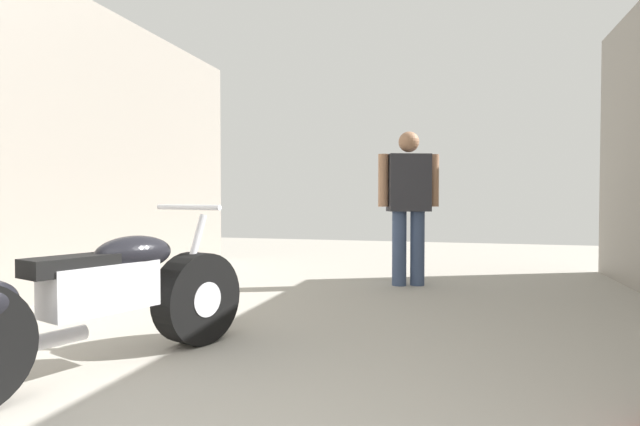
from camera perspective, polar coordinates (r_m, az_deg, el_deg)
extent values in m
plane|color=#9E998E|center=(4.09, 1.58, -12.31)|extent=(15.73, 15.73, 0.00)
cube|color=gray|center=(5.44, -29.21, 7.36)|extent=(0.08, 7.21, 3.10)
cylinder|color=black|center=(3.53, -13.89, -9.43)|extent=(0.39, 0.65, 0.62)
cylinder|color=silver|center=(3.53, -13.89, -9.43)|extent=(0.27, 0.29, 0.23)
cube|color=silver|center=(3.08, -23.76, -7.82)|extent=(0.42, 0.66, 0.27)
ellipsoid|color=black|center=(3.18, -20.53, -4.35)|extent=(0.40, 0.56, 0.21)
cube|color=black|center=(2.98, -26.65, -5.37)|extent=(0.35, 0.51, 0.10)
cylinder|color=silver|center=(3.46, -14.40, -4.80)|extent=(0.12, 0.25, 0.56)
cylinder|color=silver|center=(3.41, -14.92, 0.64)|extent=(0.58, 0.23, 0.03)
cylinder|color=silver|center=(3.12, -29.70, -12.80)|extent=(0.25, 0.53, 0.09)
cylinder|color=#384766|center=(5.80, 11.10, -3.99)|extent=(0.21, 0.21, 0.85)
cylinder|color=#384766|center=(5.75, 9.07, -4.03)|extent=(0.21, 0.21, 0.85)
cube|color=#2D2D33|center=(5.75, 10.13, 3.42)|extent=(0.53, 0.40, 0.65)
cylinder|color=#9E7051|center=(5.83, 12.91, 3.65)|extent=(0.15, 0.15, 0.59)
cylinder|color=#9E7051|center=(5.68, 7.27, 3.73)|extent=(0.15, 0.15, 0.59)
sphere|color=#9E7051|center=(5.78, 10.15, 8.03)|extent=(0.23, 0.23, 0.23)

